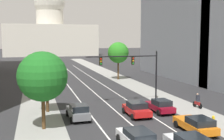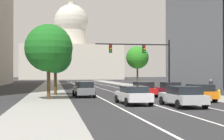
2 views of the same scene
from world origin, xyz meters
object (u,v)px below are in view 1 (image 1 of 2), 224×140
object	(u,v)px
capitol_building	(50,33)
car_gray	(78,112)
cyclist	(198,101)
street_tree_mid_left	(47,74)
car_white	(138,138)
car_red	(137,109)
street_tree_near_left	(43,76)
car_crimson	(160,106)
street_tree_mid_right	(118,53)
traffic_signal_mast	(134,66)
fire_hydrant	(213,120)
car_orange	(196,124)

from	to	relation	value
capitol_building	car_gray	distance (m)	122.87
cyclist	street_tree_mid_left	world-z (taller)	street_tree_mid_left
car_white	car_red	xyz separation A→B (m)	(2.99, 8.38, 0.03)
car_white	street_tree_near_left	size ratio (longest dim) A/B	0.67
car_crimson	capitol_building	bearing A→B (deg)	-0.04
car_gray	street_tree_mid_left	distance (m)	5.87
street_tree_mid_right	street_tree_mid_left	bearing A→B (deg)	-123.16
traffic_signal_mast	street_tree_mid_left	xyz separation A→B (m)	(-10.60, -1.69, -0.46)
fire_hydrant	cyclist	bearing A→B (deg)	70.30
cyclist	street_tree_mid_right	size ratio (longest dim) A/B	0.23
capitol_building	street_tree_near_left	size ratio (longest dim) A/B	6.32
capitol_building	street_tree_mid_left	bearing A→B (deg)	-93.51
street_tree_mid_left	car_orange	bearing A→B (deg)	-42.19
traffic_signal_mast	street_tree_near_left	distance (m)	13.68
street_tree_near_left	car_gray	bearing A→B (deg)	32.74
car_orange	car_crimson	world-z (taller)	car_crimson
car_crimson	street_tree_mid_left	xyz separation A→B (m)	(-11.76, 3.55, 3.40)
car_red	car_crimson	size ratio (longest dim) A/B	0.99
street_tree_mid_left	cyclist	bearing A→B (deg)	-9.44
capitol_building	street_tree_mid_right	world-z (taller)	capitol_building
car_gray	car_red	bearing A→B (deg)	-95.45
car_gray	cyclist	bearing A→B (deg)	-87.53
cyclist	street_tree_mid_right	bearing A→B (deg)	-0.68
car_crimson	car_orange	bearing A→B (deg)	177.81
car_crimson	street_tree_mid_left	world-z (taller)	street_tree_mid_left
car_red	cyclist	xyz separation A→B (m)	(7.99, 1.49, 0.08)
car_red	car_orange	bearing A→B (deg)	-155.31
fire_hydrant	car_red	bearing A→B (deg)	139.81
capitol_building	car_white	bearing A→B (deg)	-90.65
street_tree_near_left	car_white	bearing A→B (deg)	-45.59
capitol_building	car_white	size ratio (longest dim) A/B	9.45
car_red	car_crimson	distance (m)	3.08
car_white	car_red	distance (m)	8.90
capitol_building	car_gray	xyz separation A→B (m)	(-4.48, -122.37, -10.08)
car_crimson	street_tree_mid_right	bearing A→B (deg)	-8.63
car_orange	car_gray	world-z (taller)	car_gray
street_tree_near_left	street_tree_mid_right	size ratio (longest dim) A/B	0.93
car_gray	traffic_signal_mast	world-z (taller)	traffic_signal_mast
car_orange	cyclist	bearing A→B (deg)	-32.23
car_orange	car_white	size ratio (longest dim) A/B	0.98
car_crimson	traffic_signal_mast	xyz separation A→B (m)	(-1.16, 5.24, 3.86)
car_white	cyclist	world-z (taller)	cyclist
car_orange	traffic_signal_mast	xyz separation A→B (m)	(-1.15, 12.35, 3.87)
car_red	fire_hydrant	distance (m)	7.50
traffic_signal_mast	car_white	bearing A→B (deg)	-108.60
car_white	cyclist	distance (m)	14.76
cyclist	street_tree_mid_right	xyz separation A→B (m)	(-2.03, 25.31, 4.44)
car_orange	car_crimson	bearing A→B (deg)	0.14
car_white	street_tree_mid_left	size ratio (longest dim) A/B	0.77
car_crimson	fire_hydrant	bearing A→B (deg)	-156.04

